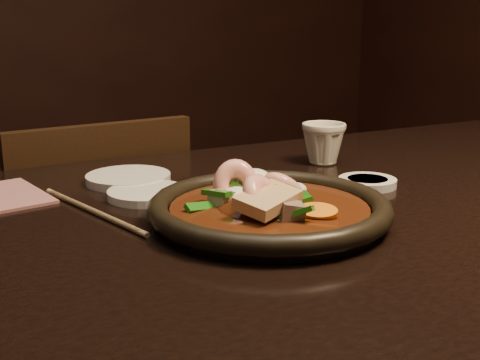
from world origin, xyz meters
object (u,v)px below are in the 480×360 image
table (333,259)px  tea_cup (323,142)px  plate (269,210)px  chair (92,285)px

table → tea_cup: tea_cup is taller
plate → tea_cup: tea_cup is taller
table → tea_cup: (0.14, 0.23, 0.12)m
chair → plate: 0.68m
chair → plate: chair is taller
table → plate: size_ratio=5.13×
plate → chair: bearing=98.8°
chair → table: bearing=104.0°
plate → tea_cup: (0.26, 0.24, 0.02)m
table → chair: size_ratio=1.97×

